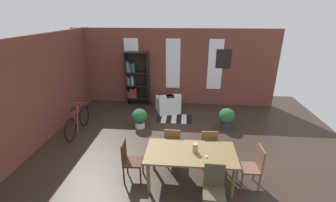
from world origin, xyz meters
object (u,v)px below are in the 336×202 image
at_px(dining_chair_near_right, 214,188).
at_px(potted_plant_corner, 227,117).
at_px(dining_chair_head_right, 254,166).
at_px(dining_chair_far_right, 208,145).
at_px(dining_chair_head_left, 130,159).
at_px(armchair_white, 168,105).
at_px(dining_chair_far_left, 173,144).
at_px(bookshelf_tall, 136,79).
at_px(potted_plant_by_shelf, 140,117).
at_px(vase_on_table, 195,148).
at_px(dining_table, 191,155).
at_px(bicycle_second, 78,122).

height_order(dining_chair_near_right, potted_plant_corner, dining_chair_near_right).
height_order(dining_chair_head_right, dining_chair_far_right, same).
relative_size(dining_chair_head_left, armchair_white, 0.93).
relative_size(dining_chair_far_left, bookshelf_tall, 0.45).
height_order(dining_chair_far_left, dining_chair_head_left, same).
relative_size(dining_chair_far_right, potted_plant_by_shelf, 1.48).
bearing_deg(vase_on_table, potted_plant_by_shelf, 125.01).
xyz_separation_m(dining_table, dining_chair_head_left, (-1.32, -0.00, -0.18)).
bearing_deg(potted_plant_corner, armchair_white, 150.23).
bearing_deg(potted_plant_corner, dining_chair_far_right, -111.22).
relative_size(dining_chair_near_right, dining_chair_far_right, 1.00).
relative_size(dining_chair_far_left, potted_plant_by_shelf, 1.48).
bearing_deg(dining_chair_near_right, bicycle_second, 145.44).
distance_m(dining_chair_far_right, armchair_white, 3.29).
distance_m(dining_table, dining_chair_far_right, 0.85).
distance_m(bicycle_second, potted_plant_by_shelf, 1.90).
bearing_deg(vase_on_table, dining_chair_head_right, 0.12).
bearing_deg(dining_table, dining_chair_far_left, 121.06).
height_order(dining_chair_far_left, bicycle_second, dining_chair_far_left).
bearing_deg(vase_on_table, armchair_white, 103.36).
xyz_separation_m(vase_on_table, armchair_white, (-0.89, 3.75, -0.60)).
distance_m(dining_table, dining_chair_far_left, 0.84).
bearing_deg(dining_table, bookshelf_tall, 115.81).
bearing_deg(bookshelf_tall, vase_on_table, -63.23).
bearing_deg(potted_plant_by_shelf, dining_chair_far_right, -40.10).
bearing_deg(dining_chair_head_left, dining_chair_far_right, 22.15).
relative_size(bicycle_second, potted_plant_corner, 2.47).
height_order(dining_chair_near_right, bookshelf_tall, bookshelf_tall).
height_order(dining_chair_head_right, bicycle_second, dining_chair_head_right).
xyz_separation_m(dining_chair_far_right, potted_plant_corner, (0.74, 1.91, -0.13)).
distance_m(vase_on_table, dining_chair_head_left, 1.45).
distance_m(bicycle_second, potted_plant_corner, 4.66).
bearing_deg(potted_plant_corner, potted_plant_by_shelf, -175.79).
relative_size(dining_table, armchair_white, 1.85).
xyz_separation_m(bookshelf_tall, bicycle_second, (-1.29, -2.49, -0.69)).
bearing_deg(dining_chair_far_left, vase_on_table, -53.77).
bearing_deg(dining_table, vase_on_table, -0.00).
relative_size(dining_chair_near_right, potted_plant_by_shelf, 1.48).
bearing_deg(armchair_white, vase_on_table, -76.64).
bearing_deg(armchair_white, potted_plant_by_shelf, -121.08).
relative_size(dining_table, bicycle_second, 1.13).
xyz_separation_m(dining_table, armchair_white, (-0.80, 3.75, -0.41)).
distance_m(dining_table, armchair_white, 3.85).
xyz_separation_m(vase_on_table, dining_chair_head_right, (1.22, 0.00, -0.37)).
bearing_deg(potted_plant_by_shelf, vase_on_table, -54.99).
xyz_separation_m(dining_chair_head_right, potted_plant_by_shelf, (-2.92, 2.41, -0.16)).
bearing_deg(dining_table, bicycle_second, 150.37).
distance_m(dining_table, dining_chair_head_left, 1.33).
distance_m(vase_on_table, dining_chair_far_right, 0.86).
xyz_separation_m(dining_chair_near_right, dining_chair_head_left, (-1.74, 0.70, 0.00)).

